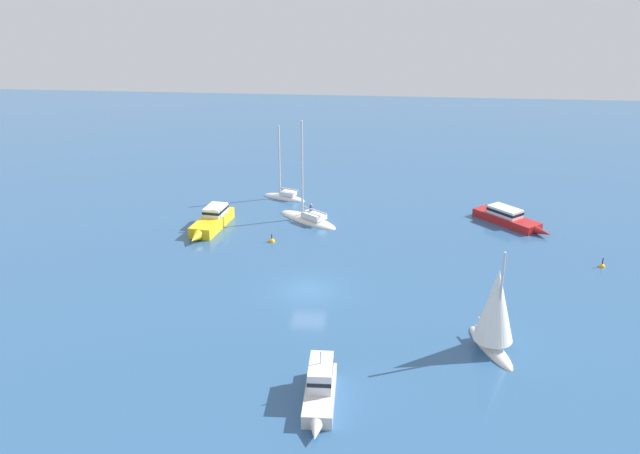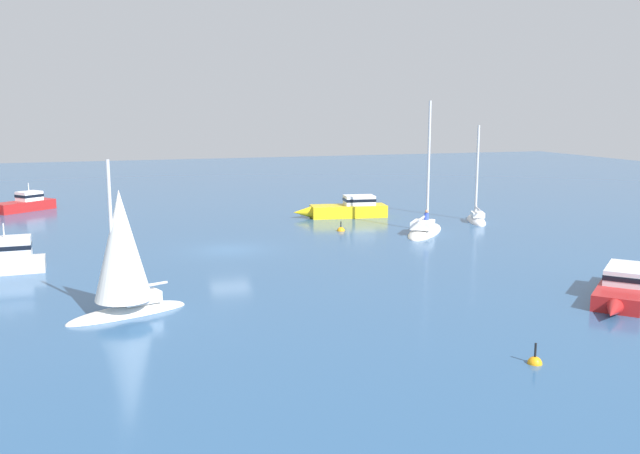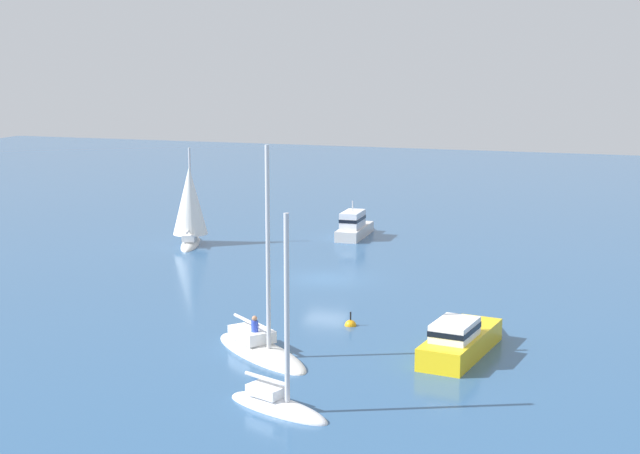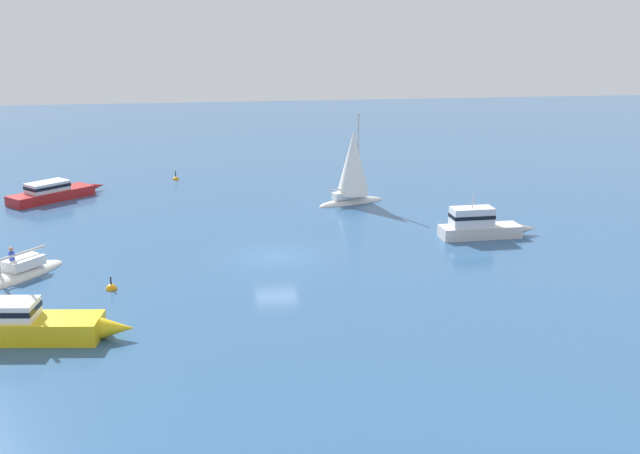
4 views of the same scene
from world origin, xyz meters
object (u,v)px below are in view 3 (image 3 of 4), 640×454
at_px(sailboat, 260,349).
at_px(motor_cruiser_1, 354,226).
at_px(mooring_buoy, 350,326).
at_px(yacht_1, 190,209).
at_px(launch_1, 462,339).
at_px(yacht, 277,404).

distance_m(sailboat, motor_cruiser_1, 28.02).
height_order(sailboat, mooring_buoy, sailboat).
bearing_deg(mooring_buoy, yacht_1, -133.73).
height_order(launch_1, mooring_buoy, launch_1).
height_order(sailboat, motor_cruiser_1, sailboat).
bearing_deg(sailboat, launch_1, 56.63).
height_order(yacht, yacht_1, yacht).
bearing_deg(yacht, yacht_1, 143.38).
distance_m(yacht, sailboat, 6.92).
xyz_separation_m(yacht, sailboat, (-6.13, -3.22, -0.03)).
height_order(yacht, motor_cruiser_1, yacht).
height_order(launch_1, motor_cruiser_1, motor_cruiser_1).
distance_m(yacht, mooring_buoy, 11.65).
distance_m(yacht, motor_cruiser_1, 34.61).
bearing_deg(yacht, sailboat, 138.93).
xyz_separation_m(yacht, launch_1, (-8.96, 5.28, 0.46)).
height_order(sailboat, launch_1, sailboat).
bearing_deg(yacht, motor_cruiser_1, 123.23).
xyz_separation_m(yacht, yacht_1, (-27.49, -17.28, 2.31)).
xyz_separation_m(yacht, motor_cruiser_1, (-33.85, -7.20, 0.56)).
height_order(motor_cruiser_1, mooring_buoy, motor_cruiser_1).
bearing_deg(yacht_1, sailboat, -166.06).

